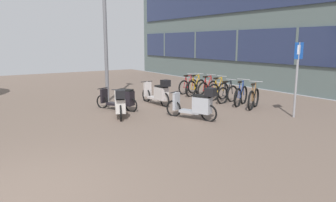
{
  "coord_description": "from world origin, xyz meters",
  "views": [
    {
      "loc": [
        -0.48,
        -4.96,
        2.33
      ],
      "look_at": [
        3.25,
        0.75,
        1.05
      ],
      "focal_mm": 33.69,
      "sensor_mm": 36.0,
      "label": 1
    }
  ],
  "objects_px": {
    "bicycle_rack_05": "(196,88)",
    "lamp_post": "(105,12)",
    "bicycle_rack_06": "(188,86)",
    "scooter_far": "(158,93)",
    "bicycle_rack_01": "(241,96)",
    "scooter_extra": "(121,99)",
    "bicycle_rack_02": "(227,94)",
    "bicycle_rack_03": "(218,91)",
    "scooter_mid": "(197,105)",
    "parking_sign": "(297,71)",
    "bicycle_rack_04": "(208,89)",
    "bicycle_rack_00": "(254,99)",
    "scooter_near": "(120,104)"
  },
  "relations": [
    {
      "from": "bicycle_rack_03",
      "to": "parking_sign",
      "type": "xyz_separation_m",
      "value": [
        -0.09,
        -3.63,
        1.09
      ]
    },
    {
      "from": "bicycle_rack_02",
      "to": "bicycle_rack_03",
      "type": "xyz_separation_m",
      "value": [
        0.11,
        0.66,
        0.02
      ]
    },
    {
      "from": "bicycle_rack_04",
      "to": "scooter_extra",
      "type": "xyz_separation_m",
      "value": [
        -4.22,
        -0.36,
        0.05
      ]
    },
    {
      "from": "bicycle_rack_04",
      "to": "bicycle_rack_06",
      "type": "height_order",
      "value": "bicycle_rack_04"
    },
    {
      "from": "bicycle_rack_04",
      "to": "parking_sign",
      "type": "bearing_deg",
      "value": -91.18
    },
    {
      "from": "scooter_near",
      "to": "scooter_far",
      "type": "bearing_deg",
      "value": 27.19
    },
    {
      "from": "bicycle_rack_05",
      "to": "scooter_mid",
      "type": "bearing_deg",
      "value": -127.64
    },
    {
      "from": "scooter_far",
      "to": "parking_sign",
      "type": "bearing_deg",
      "value": -57.75
    },
    {
      "from": "bicycle_rack_05",
      "to": "scooter_far",
      "type": "distance_m",
      "value": 2.66
    },
    {
      "from": "bicycle_rack_00",
      "to": "bicycle_rack_04",
      "type": "bearing_deg",
      "value": 87.89
    },
    {
      "from": "bicycle_rack_03",
      "to": "bicycle_rack_05",
      "type": "height_order",
      "value": "bicycle_rack_05"
    },
    {
      "from": "bicycle_rack_03",
      "to": "scooter_near",
      "type": "xyz_separation_m",
      "value": [
        -4.67,
        -0.65,
        0.08
      ]
    },
    {
      "from": "bicycle_rack_02",
      "to": "scooter_far",
      "type": "distance_m",
      "value": 2.74
    },
    {
      "from": "bicycle_rack_03",
      "to": "scooter_near",
      "type": "height_order",
      "value": "bicycle_rack_03"
    },
    {
      "from": "scooter_far",
      "to": "parking_sign",
      "type": "xyz_separation_m",
      "value": [
        2.54,
        -4.03,
        0.99
      ]
    },
    {
      "from": "lamp_post",
      "to": "scooter_extra",
      "type": "bearing_deg",
      "value": -98.97
    },
    {
      "from": "bicycle_rack_04",
      "to": "bicycle_rack_05",
      "type": "distance_m",
      "value": 0.67
    },
    {
      "from": "bicycle_rack_05",
      "to": "scooter_mid",
      "type": "relative_size",
      "value": 0.84
    },
    {
      "from": "bicycle_rack_02",
      "to": "bicycle_rack_03",
      "type": "relative_size",
      "value": 0.95
    },
    {
      "from": "bicycle_rack_03",
      "to": "bicycle_rack_02",
      "type": "bearing_deg",
      "value": -99.47
    },
    {
      "from": "bicycle_rack_00",
      "to": "bicycle_rack_05",
      "type": "relative_size",
      "value": 0.91
    },
    {
      "from": "bicycle_rack_00",
      "to": "scooter_near",
      "type": "bearing_deg",
      "value": 163.91
    },
    {
      "from": "scooter_mid",
      "to": "lamp_post",
      "type": "distance_m",
      "value": 5.43
    },
    {
      "from": "bicycle_rack_06",
      "to": "lamp_post",
      "type": "bearing_deg",
      "value": 176.71
    },
    {
      "from": "scooter_far",
      "to": "lamp_post",
      "type": "relative_size",
      "value": 0.29
    },
    {
      "from": "bicycle_rack_00",
      "to": "bicycle_rack_05",
      "type": "xyz_separation_m",
      "value": [
        -0.04,
        3.28,
        0.01
      ]
    },
    {
      "from": "scooter_extra",
      "to": "parking_sign",
      "type": "bearing_deg",
      "value": -43.55
    },
    {
      "from": "bicycle_rack_04",
      "to": "scooter_mid",
      "type": "height_order",
      "value": "scooter_mid"
    },
    {
      "from": "bicycle_rack_06",
      "to": "scooter_far",
      "type": "distance_m",
      "value": 3.02
    },
    {
      "from": "bicycle_rack_05",
      "to": "parking_sign",
      "type": "relative_size",
      "value": 0.6
    },
    {
      "from": "bicycle_rack_01",
      "to": "bicycle_rack_00",
      "type": "bearing_deg",
      "value": -93.76
    },
    {
      "from": "bicycle_rack_01",
      "to": "scooter_near",
      "type": "height_order",
      "value": "bicycle_rack_01"
    },
    {
      "from": "bicycle_rack_03",
      "to": "scooter_mid",
      "type": "relative_size",
      "value": 0.82
    },
    {
      "from": "bicycle_rack_05",
      "to": "lamp_post",
      "type": "height_order",
      "value": "lamp_post"
    },
    {
      "from": "scooter_mid",
      "to": "scooter_extra",
      "type": "relative_size",
      "value": 1.04
    },
    {
      "from": "bicycle_rack_00",
      "to": "bicycle_rack_03",
      "type": "relative_size",
      "value": 0.92
    },
    {
      "from": "scooter_extra",
      "to": "parking_sign",
      "type": "height_order",
      "value": "parking_sign"
    },
    {
      "from": "bicycle_rack_02",
      "to": "parking_sign",
      "type": "xyz_separation_m",
      "value": [
        0.02,
        -2.97,
        1.12
      ]
    },
    {
      "from": "bicycle_rack_01",
      "to": "scooter_extra",
      "type": "bearing_deg",
      "value": 158.83
    },
    {
      "from": "scooter_mid",
      "to": "bicycle_rack_04",
      "type": "bearing_deg",
      "value": 45.12
    },
    {
      "from": "bicycle_rack_01",
      "to": "bicycle_rack_02",
      "type": "relative_size",
      "value": 1.01
    },
    {
      "from": "bicycle_rack_03",
      "to": "bicycle_rack_04",
      "type": "height_order",
      "value": "bicycle_rack_04"
    },
    {
      "from": "bicycle_rack_02",
      "to": "parking_sign",
      "type": "relative_size",
      "value": 0.56
    },
    {
      "from": "bicycle_rack_00",
      "to": "bicycle_rack_06",
      "type": "distance_m",
      "value": 3.94
    },
    {
      "from": "bicycle_rack_01",
      "to": "scooter_extra",
      "type": "xyz_separation_m",
      "value": [
        -4.17,
        1.61,
        0.05
      ]
    },
    {
      "from": "bicycle_rack_02",
      "to": "lamp_post",
      "type": "bearing_deg",
      "value": 143.29
    },
    {
      "from": "bicycle_rack_04",
      "to": "bicycle_rack_06",
      "type": "relative_size",
      "value": 1.08
    },
    {
      "from": "bicycle_rack_01",
      "to": "bicycle_rack_05",
      "type": "relative_size",
      "value": 0.94
    },
    {
      "from": "bicycle_rack_03",
      "to": "scooter_mid",
      "type": "xyz_separation_m",
      "value": [
        -2.84,
        -2.19,
        0.11
      ]
    },
    {
      "from": "bicycle_rack_03",
      "to": "scooter_extra",
      "type": "height_order",
      "value": "bicycle_rack_03"
    }
  ]
}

